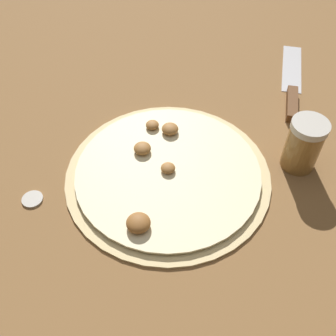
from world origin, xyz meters
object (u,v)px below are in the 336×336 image
(pizza, at_px, (167,173))
(loose_cap, at_px, (32,199))
(knife, at_px, (292,91))
(spice_jar, at_px, (304,144))

(pizza, relative_size, loose_cap, 10.26)
(pizza, distance_m, knife, 0.34)
(pizza, height_order, spice_jar, spice_jar)
(pizza, bearing_deg, loose_cap, -132.77)
(pizza, xyz_separation_m, loose_cap, (-0.15, -0.16, -0.00))
(pizza, distance_m, loose_cap, 0.22)
(pizza, bearing_deg, knife, 74.67)
(pizza, distance_m, spice_jar, 0.23)
(loose_cap, bearing_deg, pizza, 47.23)
(spice_jar, height_order, loose_cap, spice_jar)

